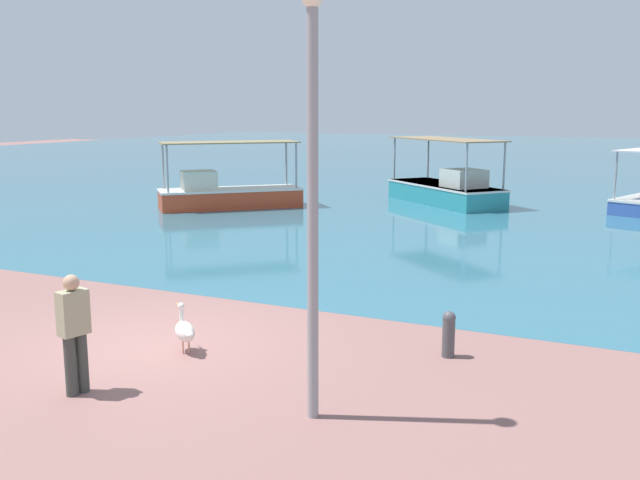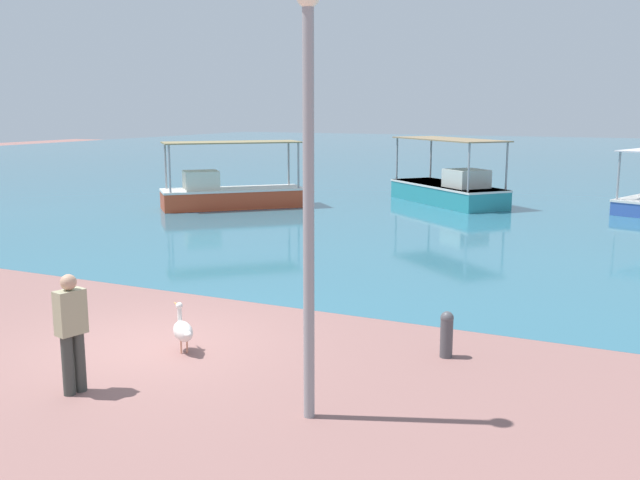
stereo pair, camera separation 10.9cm
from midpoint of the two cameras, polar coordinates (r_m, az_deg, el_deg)
The scene contains 8 objects.
ground at distance 12.35m, azimuth -13.54°, elevation -8.16°, with size 120.00×120.00×0.00m, color #8E625C.
harbor_water at distance 57.69m, azimuth 17.76°, elevation 6.16°, with size 110.00×90.00×0.00m, color #316C82.
fishing_boat_outer at distance 28.38m, azimuth -7.57°, elevation 3.80°, with size 5.22×5.06×2.60m.
fishing_boat_far_right at distance 29.81m, azimuth 10.01°, elevation 4.07°, with size 5.75×5.33×2.65m.
pelican at distance 11.75m, azimuth -11.03°, elevation -7.11°, with size 0.70×0.58×0.80m.
lamp_post at distance 8.61m, azimuth -0.96°, elevation 4.58°, with size 0.28×0.28×5.30m.
mooring_bollard at distance 11.52m, azimuth 9.98°, elevation -7.30°, with size 0.21×0.21×0.75m.
fisherman_standing at distance 10.36m, azimuth -19.35°, elevation -6.85°, with size 0.31×0.44×1.69m.
Camera 1 is at (7.37, -9.10, 3.90)m, focal length 40.00 mm.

